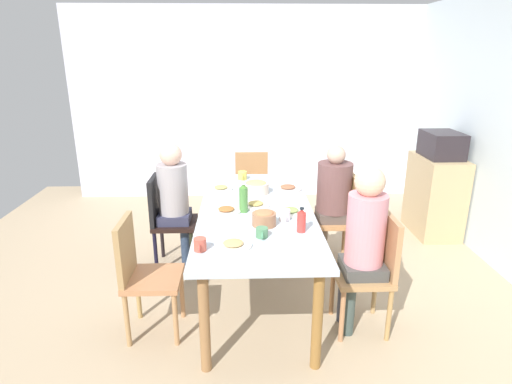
{
  "coord_description": "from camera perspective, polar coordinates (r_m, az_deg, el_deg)",
  "views": [
    {
      "loc": [
        3.26,
        -0.11,
        2.0
      ],
      "look_at": [
        0.0,
        0.0,
        0.92
      ],
      "focal_mm": 29.66,
      "sensor_mm": 36.0,
      "label": 1
    }
  ],
  "objects": [
    {
      "name": "cup_0",
      "position": [
        3.25,
        3.9,
        -3.12
      ],
      "size": [
        0.12,
        0.09,
        0.09
      ],
      "color": "white",
      "rests_on": "dining_table"
    },
    {
      "name": "bowl_0",
      "position": [
        3.15,
        1.1,
        -3.5
      ],
      "size": [
        0.18,
        0.18,
        0.12
      ],
      "color": "#9B6948",
      "rests_on": "dining_table"
    },
    {
      "name": "wall_left",
      "position": [
        6.01,
        -0.9,
        11.59
      ],
      "size": [
        0.12,
        4.89,
        2.6
      ],
      "primitive_type": "cube",
      "color": "silver",
      "rests_on": "ground_plane"
    },
    {
      "name": "plate_2",
      "position": [
        3.55,
        -0.01,
        -1.71
      ],
      "size": [
        0.23,
        0.23,
        0.04
      ],
      "color": "white",
      "rests_on": "dining_table"
    },
    {
      "name": "chair_3",
      "position": [
        3.2,
        -15.16,
        -10.14
      ],
      "size": [
        0.4,
        0.4,
        0.9
      ],
      "color": "#B1764D",
      "rests_on": "ground_plane"
    },
    {
      "name": "cup_1",
      "position": [
        4.3,
        -1.85,
        2.24
      ],
      "size": [
        0.12,
        0.09,
        0.08
      ],
      "color": "#DECA52",
      "rests_on": "dining_table"
    },
    {
      "name": "bottle_1",
      "position": [
        3.05,
        6.14,
        -3.85
      ],
      "size": [
        0.06,
        0.06,
        0.18
      ],
      "color": "red",
      "rests_on": "dining_table"
    },
    {
      "name": "person_1",
      "position": [
        4.05,
        -10.94,
        -0.41
      ],
      "size": [
        0.3,
        0.3,
        1.22
      ],
      "color": "#2F2F4B",
      "rests_on": "ground_plane"
    },
    {
      "name": "plate_1",
      "position": [
        2.84,
        -3.08,
        -7.1
      ],
      "size": [
        0.25,
        0.25,
        0.04
      ],
      "color": "white",
      "rests_on": "dining_table"
    },
    {
      "name": "person_2",
      "position": [
        4.09,
        10.32,
        -0.29
      ],
      "size": [
        0.33,
        0.33,
        1.19
      ],
      "color": "brown",
      "rests_on": "ground_plane"
    },
    {
      "name": "plate_0",
      "position": [
        3.43,
        -4.03,
        -2.48
      ],
      "size": [
        0.24,
        0.24,
        0.04
      ],
      "color": "silver",
      "rests_on": "dining_table"
    },
    {
      "name": "cup_3",
      "position": [
        2.79,
        -7.56,
        -7.04
      ],
      "size": [
        0.12,
        0.08,
        0.08
      ],
      "color": "#C75442",
      "rests_on": "dining_table"
    },
    {
      "name": "plate_4",
      "position": [
        3.42,
        4.6,
        -2.61
      ],
      "size": [
        0.25,
        0.25,
        0.04
      ],
      "color": "white",
      "rests_on": "dining_table"
    },
    {
      "name": "chair_4",
      "position": [
        4.93,
        -0.57,
        0.71
      ],
      "size": [
        0.4,
        0.4,
        0.9
      ],
      "color": "#B5774F",
      "rests_on": "ground_plane"
    },
    {
      "name": "dining_table",
      "position": [
        3.52,
        0.0,
        -3.56
      ],
      "size": [
        2.11,
        0.92,
        0.77
      ],
      "color": "silver",
      "rests_on": "ground_plane"
    },
    {
      "name": "person_0",
      "position": [
        3.13,
        14.31,
        -5.82
      ],
      "size": [
        0.3,
        0.3,
        1.27
      ],
      "color": "#3A4844",
      "rests_on": "ground_plane"
    },
    {
      "name": "bowl_1",
      "position": [
        3.87,
        -0.01,
        0.69
      ],
      "size": [
        0.23,
        0.23,
        0.12
      ],
      "color": "beige",
      "rests_on": "dining_table"
    },
    {
      "name": "plate_3",
      "position": [
        3.99,
        -4.75,
        0.5
      ],
      "size": [
        0.22,
        0.22,
        0.04
      ],
      "color": "silver",
      "rests_on": "dining_table"
    },
    {
      "name": "chair_1",
      "position": [
        4.14,
        -12.01,
        -3.22
      ],
      "size": [
        0.4,
        0.4,
        0.9
      ],
      "color": "black",
      "rests_on": "ground_plane"
    },
    {
      "name": "microwave",
      "position": [
        5.09,
        23.77,
        5.86
      ],
      "size": [
        0.48,
        0.36,
        0.28
      ],
      "primitive_type": "cube",
      "color": "black",
      "rests_on": "side_cabinet"
    },
    {
      "name": "side_cabinet",
      "position": [
        5.23,
        22.96,
        -0.45
      ],
      "size": [
        0.7,
        0.44,
        0.9
      ],
      "primitive_type": "cube",
      "color": "tan",
      "rests_on": "ground_plane"
    },
    {
      "name": "chair_2",
      "position": [
        4.18,
        11.37,
        -2.94
      ],
      "size": [
        0.4,
        0.4,
        0.9
      ],
      "color": "#B3794A",
      "rests_on": "ground_plane"
    },
    {
      "name": "chair_0",
      "position": [
        3.26,
        15.53,
        -9.63
      ],
      "size": [
        0.4,
        0.4,
        0.9
      ],
      "color": "#AB8051",
      "rests_on": "ground_plane"
    },
    {
      "name": "cup_2",
      "position": [
        2.96,
        0.8,
        -5.5
      ],
      "size": [
        0.12,
        0.08,
        0.07
      ],
      "color": "#4D8258",
      "rests_on": "dining_table"
    },
    {
      "name": "plate_5",
      "position": [
        4.0,
        4.32,
        0.55
      ],
      "size": [
        0.26,
        0.26,
        0.04
      ],
      "color": "silver",
      "rests_on": "dining_table"
    },
    {
      "name": "bottle_0",
      "position": [
        3.4,
        -1.69,
        -0.83
      ],
      "size": [
        0.07,
        0.07,
        0.25
      ],
      "color": "#4A853D",
      "rests_on": "dining_table"
    },
    {
      "name": "ground_plane",
      "position": [
        3.83,
        0.0,
        -13.2
      ],
      "size": [
        6.34,
        6.34,
        0.0
      ],
      "primitive_type": "plane",
      "color": "tan"
    }
  ]
}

